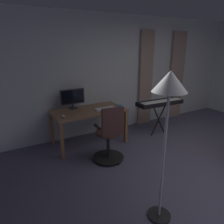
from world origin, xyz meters
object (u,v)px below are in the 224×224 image
Objects in this scene: computer_mouse at (63,116)px; floor_lamp at (169,95)px; computer_monitor at (72,98)px; piano_keyboard at (160,103)px; office_chair at (110,136)px; computer_keyboard at (105,108)px; desk at (89,114)px; mug_tea at (120,107)px.

floor_lamp is (-0.49, 2.05, 0.74)m from computer_mouse.
computer_monitor is 0.46× the size of piano_keyboard.
office_chair reaches higher than computer_keyboard.
computer_monitor reaches higher than desk.
computer_mouse is (0.60, -0.64, 0.28)m from office_chair.
mug_tea reaches higher than computer_mouse.
computer_mouse is (0.90, 0.08, 0.01)m from computer_keyboard.
office_chair is 0.92m from computer_mouse.
mug_tea is (-0.25, 0.16, 0.03)m from computer_keyboard.
computer_mouse is 0.06× the size of floor_lamp.
mug_tea is at bearing 146.53° from computer_monitor.
computer_keyboard reaches higher than desk.
computer_keyboard is at bearing 145.85° from computer_monitor.
office_chair is 7.78× the size of mug_tea.
computer_monitor reaches higher than mug_tea.
mug_tea is 1.00m from piano_keyboard.
desk is 10.94× the size of mug_tea.
computer_keyboard is at bearing 73.60° from office_chair.
computer_monitor is at bearing -127.67° from computer_mouse.
mug_tea reaches higher than piano_keyboard.
computer_mouse is 1.15m from mug_tea.
floor_lamp reaches higher than computer_mouse.
computer_keyboard is at bearing -100.80° from floor_lamp.
computer_monitor reaches higher than computer_mouse.
piano_keyboard is (-1.55, -0.48, 0.27)m from office_chair.
mug_tea is (-0.55, -0.56, 0.30)m from office_chair.
computer_monitor is 1.91m from piano_keyboard.
computer_keyboard is (-0.31, 0.11, 0.10)m from desk.
desk is 0.64m from mug_tea.
desk is at bearing -92.36° from floor_lamp.
office_chair is at bearing 91.13° from desk.
computer_mouse is at bearing -3.84° from mug_tea.
floor_lamp is (0.11, 1.41, 1.02)m from office_chair.
piano_keyboard reaches higher than computer_mouse.
computer_monitor is at bearing -48.06° from desk.
computer_mouse is 2.24m from floor_lamp.
computer_keyboard is at bearing -174.93° from computer_mouse.
office_chair is 2.39× the size of computer_keyboard.
office_chair is 1.64m from piano_keyboard.
office_chair is at bearing 19.16° from piano_keyboard.
desk is 2.85× the size of computer_monitor.
computer_keyboard is 4.28× the size of computer_mouse.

